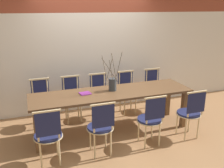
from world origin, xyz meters
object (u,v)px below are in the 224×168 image
chair_near_center (151,118)px  book_stack (85,93)px  vase_centerpiece (113,84)px  dining_table (112,97)px  chair_far_center (100,94)px

chair_near_center → book_stack: bearing=140.3°
vase_centerpiece → book_stack: 0.53m
dining_table → vase_centerpiece: 0.24m
chair_far_center → book_stack: bearing=54.6°
chair_near_center → vase_centerpiece: 0.96m
dining_table → book_stack: size_ratio=13.89×
chair_near_center → vase_centerpiece: (-0.40, 0.78, 0.40)m
dining_table → chair_near_center: (0.44, -0.70, -0.17)m
chair_near_center → chair_far_center: size_ratio=1.00×
dining_table → book_stack: book_stack is taller
dining_table → chair_near_center: bearing=-58.1°
chair_near_center → chair_far_center: same height
dining_table → vase_centerpiece: bearing=64.5°
dining_table → chair_near_center: 0.84m
vase_centerpiece → chair_far_center: bearing=96.0°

